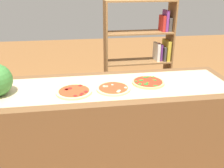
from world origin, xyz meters
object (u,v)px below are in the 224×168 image
at_px(pizza_spinach_2, 148,82).
at_px(bookshelf, 146,65).
at_px(pizza_pepperoni_0, 74,92).
at_px(pizza_mushroom_1, 113,88).

height_order(pizza_spinach_2, bookshelf, bookshelf).
bearing_deg(pizza_spinach_2, bookshelf, 74.70).
height_order(pizza_pepperoni_0, pizza_spinach_2, same).
bearing_deg(pizza_pepperoni_0, pizza_mushroom_1, 3.42).
bearing_deg(pizza_pepperoni_0, bookshelf, 50.44).
relative_size(pizza_mushroom_1, pizza_spinach_2, 1.01).
distance_m(pizza_pepperoni_0, bookshelf, 1.50).
height_order(pizza_pepperoni_0, bookshelf, bookshelf).
xyz_separation_m(pizza_mushroom_1, bookshelf, (0.61, 1.12, -0.19)).
bearing_deg(pizza_mushroom_1, pizza_pepperoni_0, -176.58).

